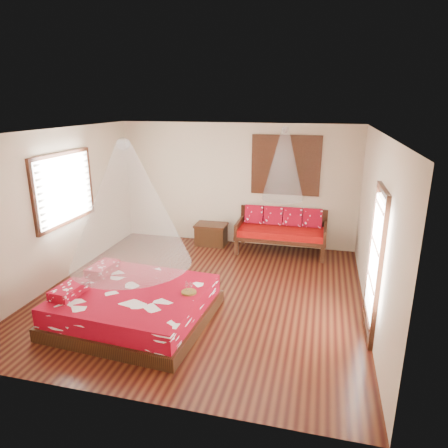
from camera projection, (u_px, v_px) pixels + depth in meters
The scene contains 10 objects.
room at pixel (201, 217), 6.68m from camera, with size 5.54×5.54×2.84m.
bed at pixel (134, 305), 6.14m from camera, with size 2.34×2.15×0.65m.
daybed at pixel (281, 229), 8.89m from camera, with size 1.97×0.87×0.98m.
storage_chest at pixel (211, 234), 9.41m from camera, with size 0.73×0.53×0.50m.
shutter_panel at pixel (286, 165), 8.79m from camera, with size 1.52×0.06×1.32m.
window_left at pixel (65, 189), 7.40m from camera, with size 0.10×1.74×1.34m.
glazed_door at pixel (374, 264), 5.59m from camera, with size 0.08×1.02×2.16m.
wine_tray at pixel (189, 290), 5.97m from camera, with size 0.23×0.23×0.19m.
mosquito_net_main at pixel (128, 205), 5.66m from camera, with size 1.77×1.77×1.80m, color silver.
mosquito_net_daybed at pixel (284, 164), 8.33m from camera, with size 0.88×0.88×1.50m, color silver.
Camera 1 is at (1.92, -6.13, 3.26)m, focal length 32.00 mm.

